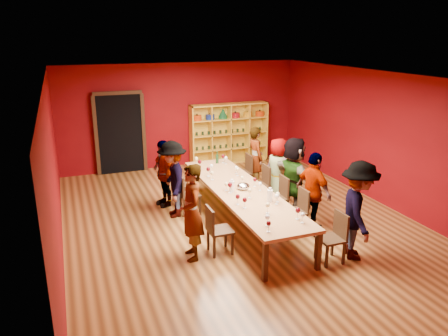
{
  "coord_description": "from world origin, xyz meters",
  "views": [
    {
      "loc": [
        -3.26,
        -7.69,
        3.82
      ],
      "look_at": [
        -0.26,
        0.3,
        1.15
      ],
      "focal_mm": 35.0,
      "sensor_mm": 36.0,
      "label": 1
    }
  ],
  "objects": [
    {
      "name": "wine_glass_23",
      "position": [
        0.14,
        0.3,
        0.88
      ],
      "size": [
        0.07,
        0.07,
        0.18
      ],
      "color": "white",
      "rests_on": "tasting_table"
    },
    {
      "name": "wine_glass_4",
      "position": [
        -0.35,
        0.78,
        0.89
      ],
      "size": [
        0.08,
        0.08,
        0.2
      ],
      "color": "white",
      "rests_on": "tasting_table"
    },
    {
      "name": "chair_person_left_1",
      "position": [
        -0.91,
        -1.02,
        0.5
      ],
      "size": [
        0.42,
        0.42,
        0.89
      ],
      "color": "black",
      "rests_on": "ground"
    },
    {
      "name": "wine_glass_18",
      "position": [
        0.35,
        1.79,
        0.89
      ],
      "size": [
        0.08,
        0.08,
        0.2
      ],
      "color": "white",
      "rests_on": "tasting_table"
    },
    {
      "name": "chair_person_right_1",
      "position": [
        0.91,
        -0.75,
        0.5
      ],
      "size": [
        0.42,
        0.42,
        0.89
      ],
      "color": "black",
      "rests_on": "ground"
    },
    {
      "name": "wine_glass_10",
      "position": [
        -0.03,
        -0.49,
        0.89
      ],
      "size": [
        0.08,
        0.08,
        0.2
      ],
      "color": "white",
      "rests_on": "tasting_table"
    },
    {
      "name": "carafe_a",
      "position": [
        -0.22,
        -0.04,
        0.87
      ],
      "size": [
        0.12,
        0.12,
        0.26
      ],
      "color": "white",
      "rests_on": "tasting_table"
    },
    {
      "name": "shelving_unit",
      "position": [
        1.4,
        4.32,
        0.98
      ],
      "size": [
        2.4,
        0.4,
        1.8
      ],
      "color": "gold",
      "rests_on": "ground"
    },
    {
      "name": "person_right_0",
      "position": [
        1.35,
        -2.0,
        0.88
      ],
      "size": [
        0.9,
        1.23,
        1.76
      ],
      "primitive_type": "imported",
      "rotation": [
        0.0,
        0.0,
        1.14
      ],
      "color": "pink",
      "rests_on": "ground"
    },
    {
      "name": "carafe_b",
      "position": [
        0.26,
        -0.79,
        0.87
      ],
      "size": [
        0.12,
        0.12,
        0.27
      ],
      "color": "white",
      "rests_on": "tasting_table"
    },
    {
      "name": "chair_person_right_3",
      "position": [
        0.91,
        0.92,
        0.5
      ],
      "size": [
        0.42,
        0.42,
        0.89
      ],
      "color": "black",
      "rests_on": "ground"
    },
    {
      "name": "doorway",
      "position": [
        -1.8,
        4.43,
        1.12
      ],
      "size": [
        1.4,
        0.17,
        2.3
      ],
      "color": "black",
      "rests_on": "ground"
    },
    {
      "name": "wine_glass_16",
      "position": [
        -0.31,
        0.05,
        0.88
      ],
      "size": [
        0.07,
        0.07,
        0.18
      ],
      "color": "white",
      "rests_on": "tasting_table"
    },
    {
      "name": "tasting_table",
      "position": [
        0.0,
        0.0,
        0.7
      ],
      "size": [
        1.1,
        4.5,
        0.75
      ],
      "color": "#AA7547",
      "rests_on": "ground"
    },
    {
      "name": "wine_glass_20",
      "position": [
        -0.32,
        -0.93,
        0.9
      ],
      "size": [
        0.08,
        0.08,
        0.21
      ],
      "color": "white",
      "rests_on": "tasting_table"
    },
    {
      "name": "wine_glass_17",
      "position": [
        -0.28,
        -0.1,
        0.91
      ],
      "size": [
        0.09,
        0.09,
        0.22
      ],
      "color": "white",
      "rests_on": "tasting_table"
    },
    {
      "name": "spittoon_bowl",
      "position": [
        0.05,
        0.01,
        0.81
      ],
      "size": [
        0.27,
        0.27,
        0.15
      ],
      "primitive_type": "ellipsoid",
      "color": "#B5B7BC",
      "rests_on": "tasting_table"
    },
    {
      "name": "chair_person_right_4",
      "position": [
        0.91,
        1.92,
        0.5
      ],
      "size": [
        0.42,
        0.42,
        0.89
      ],
      "color": "black",
      "rests_on": "ground"
    },
    {
      "name": "wine_glass_1",
      "position": [
        0.31,
        -0.97,
        0.9
      ],
      "size": [
        0.08,
        0.08,
        0.21
      ],
      "color": "white",
      "rests_on": "tasting_table"
    },
    {
      "name": "person_left_1",
      "position": [
        -1.35,
        -1.02,
        0.86
      ],
      "size": [
        0.5,
        0.66,
        1.71
      ],
      "primitive_type": "imported",
      "rotation": [
        0.0,
        0.0,
        -1.65
      ],
      "color": "#47474C",
      "rests_on": "ground"
    },
    {
      "name": "chair_person_right_0",
      "position": [
        0.91,
        -2.0,
        0.5
      ],
      "size": [
        0.42,
        0.42,
        0.89
      ],
      "color": "black",
      "rests_on": "ground"
    },
    {
      "name": "person_right_3",
      "position": [
        1.31,
        0.92,
        0.75
      ],
      "size": [
        0.61,
        0.82,
        1.5
      ],
      "primitive_type": "imported",
      "rotation": [
        0.0,
        0.0,
        1.9
      ],
      "color": "#CF8A92",
      "rests_on": "ground"
    },
    {
      "name": "chair_person_left_4",
      "position": [
        -0.91,
        1.56,
        0.5
      ],
      "size": [
        0.42,
        0.42,
        0.89
      ],
      "color": "black",
      "rests_on": "ground"
    },
    {
      "name": "chair_person_right_2",
      "position": [
        0.91,
        0.06,
        0.5
      ],
      "size": [
        0.42,
        0.42,
        0.89
      ],
      "color": "black",
      "rests_on": "ground"
    },
    {
      "name": "wine_glass_21",
      "position": [
        0.27,
        0.86,
        0.89
      ],
      "size": [
        0.08,
        0.08,
        0.19
      ],
      "color": "white",
      "rests_on": "tasting_table"
    },
    {
      "name": "wine_glass_11",
      "position": [
        -0.36,
        1.04,
        0.91
      ],
      "size": [
        0.09,
        0.09,
        0.22
      ],
      "color": "white",
      "rests_on": "tasting_table"
    },
    {
      "name": "chair_person_left_3",
      "position": [
        -0.91,
        0.9,
        0.5
      ],
      "size": [
        0.42,
        0.42,
        0.89
      ],
      "color": "black",
      "rests_on": "ground"
    },
    {
      "name": "room_shell",
      "position": [
        0.0,
        0.0,
        1.5
      ],
      "size": [
        7.1,
        9.1,
        3.04
      ],
      "color": "brown",
      "rests_on": "ground"
    },
    {
      "name": "wine_glass_9",
      "position": [
        0.37,
        -0.88,
        0.9
      ],
      "size": [
        0.08,
        0.08,
        0.21
      ],
      "color": "white",
      "rests_on": "tasting_table"
    },
    {
      "name": "wine_glass_3",
      "position": [
        -0.37,
        1.91,
        0.91
      ],
      "size": [
        0.09,
        0.09,
        0.22
      ],
      "color": "white",
      "rests_on": "tasting_table"
    },
    {
      "name": "wine_glass_7",
      "position": [
        0.33,
        -1.7,
        0.91
      ],
      "size": [
        0.09,
        0.09,
        0.21
      ],
      "color": "white",
      "rests_on": "tasting_table"
    },
    {
      "name": "wine_glass_8",
      "position": [
        0.3,
        1.01,
        0.88
      ],
      "size": [
        0.07,
        0.07,
        0.18
      ],
      "color": "white",
      "rests_on": "tasting_table"
    },
    {
      "name": "wine_glass_15",
      "position": [
        0.32,
        1.9,
        0.91
      ],
      "size": [
        0.09,
        0.09,
        0.22
      ],
      "color": "white",
      "rests_on": "tasting_table"
    },
    {
      "name": "wine_glass_12",
      "position": [
        -0.36,
        1.64,
        0.91
      ],
      "size": [
        0.09,
        0.09,
        0.22
      ],
      "color": "white",
      "rests_on": "tasting_table"
    },
    {
      "name": "wine_bottle",
      "position": [
        0.18,
        1.93,
        0.86
      ],
      "size": [
        0.09,
        0.09,
        0.3
      ],
      "color": "#143719",
      "rests_on": "tasting_table"
    },
    {
      "name": "person_left_3",
      "position": [
        -1.2,
        0.9,
        0.83
      ],
      "size": [
        0.56,
        1.11,
        1.66
      ],
      "primitive_type": "imported",
      "rotation": [
        0.0,
        0.0,
        -1.68
      ],
      "color": "#C9868A",
      "rests_on": "ground"
    },
    {
      "name": "wine_glass_13",
      "position": [
        0.34,
        0.07,
        0.89
      ],
      "size": [
        0.08,
        0.08,
        0.19
      ],
      "color": "white",
      "rests_on": "tasting_table"
    },
    {
      "name": "wine_glass_22",
      "position": [
        0.33,
        -1.86,
        0.89
      ],
      "size": [
        0.08,
        0.08,
        0.19
      ],
      "color": "white",
      "rests_on": "tasting_table"
    },
    {
      "name": "wine_glass_19",
      "position": [
        -0.37,
        -0.73,
        0.9
      ],
      "size": [
        0.08,
        0.08,
        0.21
      ],
      "color": "white",
      "rests_on": "tasting_table"
    },
    {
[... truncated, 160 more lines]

